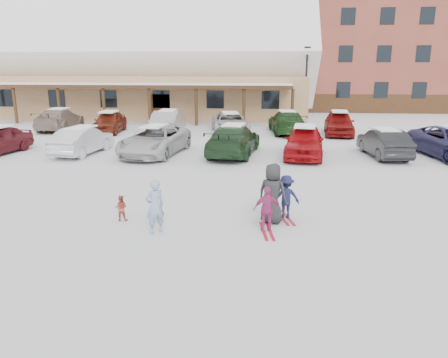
# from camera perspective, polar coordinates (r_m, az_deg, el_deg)

# --- Properties ---
(ground) EXTENTS (160.00, 160.00, 0.00)m
(ground) POSITION_cam_1_polar(r_m,az_deg,el_deg) (13.07, -1.71, -5.32)
(ground) COLOR white
(ground) RESTS_ON ground
(day_lodge) EXTENTS (29.12, 12.50, 10.38)m
(day_lodge) POSITION_cam_1_polar(r_m,az_deg,el_deg) (41.50, -9.75, 13.71)
(day_lodge) COLOR tan
(day_lodge) RESTS_ON ground
(alpine_hotel) EXTENTS (31.48, 14.01, 21.48)m
(alpine_hotel) POSITION_cam_1_polar(r_m,az_deg,el_deg) (51.96, 20.48, 18.36)
(alpine_hotel) COLOR brown
(alpine_hotel) RESTS_ON ground
(lamp_post) EXTENTS (0.50, 0.25, 5.88)m
(lamp_post) POSITION_cam_1_polar(r_m,az_deg,el_deg) (35.84, 10.68, 12.59)
(lamp_post) COLOR black
(lamp_post) RESTS_ON ground
(conifer_2) EXTENTS (5.28, 5.28, 12.24)m
(conifer_2) POSITION_cam_1_polar(r_m,az_deg,el_deg) (62.73, -25.96, 15.38)
(conifer_2) COLOR black
(conifer_2) RESTS_ON ground
(conifer_3) EXTENTS (3.96, 3.96, 9.18)m
(conifer_3) POSITION_cam_1_polar(r_m,az_deg,el_deg) (56.38, 10.11, 15.07)
(conifer_3) COLOR black
(conifer_3) RESTS_ON ground
(adult_skier) EXTENTS (0.65, 0.63, 1.51)m
(adult_skier) POSITION_cam_1_polar(r_m,az_deg,el_deg) (11.96, -9.01, -3.58)
(adult_skier) COLOR #869EBF
(adult_skier) RESTS_ON ground
(toddler_red) EXTENTS (0.39, 0.32, 0.78)m
(toddler_red) POSITION_cam_1_polar(r_m,az_deg,el_deg) (13.22, -13.31, -3.70)
(toddler_red) COLOR #B14732
(toddler_red) RESTS_ON ground
(child_navy) EXTENTS (0.95, 0.68, 1.32)m
(child_navy) POSITION_cam_1_polar(r_m,az_deg,el_deg) (13.11, 8.06, -2.34)
(child_navy) COLOR #161941
(child_navy) RESTS_ON ground
(skis_child_navy) EXTENTS (0.52, 1.41, 0.03)m
(skis_child_navy) POSITION_cam_1_polar(r_m,az_deg,el_deg) (13.32, 7.96, -5.01)
(skis_child_navy) COLOR #B31927
(skis_child_navy) RESTS_ON ground
(child_magenta) EXTENTS (0.80, 0.42, 1.30)m
(child_magenta) POSITION_cam_1_polar(r_m,az_deg,el_deg) (12.00, 5.66, -3.95)
(child_magenta) COLOR #AE3274
(child_magenta) RESTS_ON ground
(skis_child_magenta) EXTENTS (0.40, 1.41, 0.03)m
(skis_child_magenta) POSITION_cam_1_polar(r_m,az_deg,el_deg) (12.21, 5.59, -6.77)
(skis_child_magenta) COLOR #B31927
(skis_child_magenta) RESTS_ON ground
(bystander_dark) EXTENTS (1.01, 0.85, 1.77)m
(bystander_dark) POSITION_cam_1_polar(r_m,az_deg,el_deg) (12.63, 6.35, -1.89)
(bystander_dark) COLOR #272729
(bystander_dark) RESTS_ON ground
(parked_car_1) EXTENTS (2.00, 4.39, 1.39)m
(parked_car_1) POSITION_cam_1_polar(r_m,az_deg,el_deg) (23.73, -18.02, 4.79)
(parked_car_1) COLOR silver
(parked_car_1) RESTS_ON ground
(parked_car_2) EXTENTS (3.17, 5.64, 1.49)m
(parked_car_2) POSITION_cam_1_polar(r_m,az_deg,el_deg) (22.69, -9.01, 5.02)
(parked_car_2) COLOR #BEBEBE
(parked_car_2) RESTS_ON ground
(parked_car_3) EXTENTS (2.79, 5.52, 1.54)m
(parked_car_3) POSITION_cam_1_polar(r_m,az_deg,el_deg) (22.33, 1.26, 5.11)
(parked_car_3) COLOR #1F3C20
(parked_car_3) RESTS_ON ground
(parked_car_4) EXTENTS (2.37, 4.78, 1.57)m
(parked_car_4) POSITION_cam_1_polar(r_m,az_deg,el_deg) (22.18, 10.44, 4.85)
(parked_car_4) COLOR #AE0D14
(parked_car_4) RESTS_ON ground
(parked_car_5) EXTENTS (1.89, 4.34, 1.39)m
(parked_car_5) POSITION_cam_1_polar(r_m,az_deg,el_deg) (23.25, 20.17, 4.41)
(parked_car_5) COLOR black
(parked_car_5) RESTS_ON ground
(parked_car_7) EXTENTS (2.36, 5.26, 1.50)m
(parked_car_7) POSITION_cam_1_polar(r_m,az_deg,el_deg) (33.35, -20.68, 7.30)
(parked_car_7) COLOR gray
(parked_car_7) RESTS_ON ground
(parked_car_8) EXTENTS (2.01, 4.34, 1.44)m
(parked_car_8) POSITION_cam_1_polar(r_m,az_deg,el_deg) (30.91, -14.77, 7.20)
(parked_car_8) COLOR maroon
(parked_car_8) RESTS_ON ground
(parked_car_9) EXTENTS (1.79, 4.78, 1.56)m
(parked_car_9) POSITION_cam_1_polar(r_m,az_deg,el_deg) (29.83, -7.28, 7.42)
(parked_car_9) COLOR #9C9CA1
(parked_car_9) RESTS_ON ground
(parked_car_10) EXTENTS (3.11, 5.30, 1.39)m
(parked_car_10) POSITION_cam_1_polar(r_m,az_deg,el_deg) (29.74, 0.82, 7.35)
(parked_car_10) COLOR silver
(parked_car_10) RESTS_ON ground
(parked_car_11) EXTENTS (2.59, 5.34, 1.50)m
(parked_car_11) POSITION_cam_1_polar(r_m,az_deg,el_deg) (29.92, 8.22, 7.35)
(parked_car_11) COLOR #1C3F18
(parked_car_11) RESTS_ON ground
(parked_car_12) EXTENTS (2.32, 4.75, 1.56)m
(parked_car_12) POSITION_cam_1_polar(r_m,az_deg,el_deg) (29.91, 14.78, 7.08)
(parked_car_12) COLOR maroon
(parked_car_12) RESTS_ON ground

